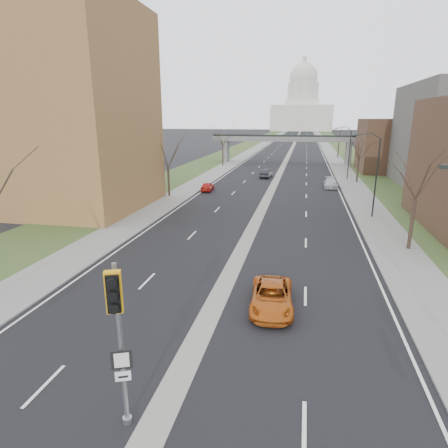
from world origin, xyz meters
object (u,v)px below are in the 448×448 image
(car_left_far, at_px, (266,173))
(signal_pole_median, at_px, (117,321))
(car_right_mid, at_px, (331,183))
(car_right_near, at_px, (272,297))
(car_left_near, at_px, (207,186))

(car_left_far, bearing_deg, signal_pole_median, 95.16)
(signal_pole_median, xyz_separation_m, car_right_mid, (9.39, 48.79, -3.41))
(car_right_near, height_order, car_right_mid, car_right_mid)
(car_left_far, bearing_deg, car_left_near, 68.22)
(car_right_mid, bearing_deg, signal_pole_median, -100.08)
(signal_pole_median, distance_m, car_right_mid, 49.81)
(car_left_far, height_order, car_right_near, car_left_far)
(signal_pole_median, height_order, car_left_far, signal_pole_median)
(car_left_near, xyz_separation_m, car_left_far, (6.98, 14.46, 0.09))
(car_left_far, relative_size, car_right_mid, 0.92)
(signal_pole_median, distance_m, car_left_near, 43.21)
(signal_pole_median, height_order, car_left_near, signal_pole_median)
(signal_pole_median, relative_size, car_right_mid, 1.21)
(signal_pole_median, relative_size, car_right_near, 1.20)
(car_left_near, distance_m, car_left_far, 16.05)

